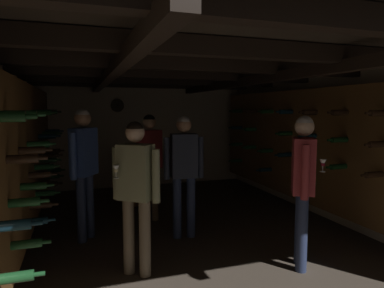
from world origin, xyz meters
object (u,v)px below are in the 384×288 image
object	(u,v)px
person_guest_near_left	(136,184)
person_guest_mid_left	(84,161)
display_bottle	(141,164)
wine_crate_stack	(145,187)
person_host_center	(184,165)
person_guest_near_right	(303,177)
person_guest_rear_center	(150,158)

from	to	relation	value
person_guest_near_left	person_guest_mid_left	bearing A→B (deg)	112.38
display_bottle	person_guest_near_left	distance (m)	2.73
wine_crate_stack	person_host_center	bearing A→B (deg)	-83.99
display_bottle	person_guest_near_left	bearing A→B (deg)	-101.16
display_bottle	person_guest_near_right	size ratio (longest dim) A/B	0.21
person_guest_near_left	wine_crate_stack	bearing A→B (deg)	77.66
display_bottle	person_guest_near_left	xyz separation A→B (m)	(-0.53, -2.67, 0.23)
person_host_center	person_guest_near_left	bearing A→B (deg)	-132.73
person_host_center	person_guest_rear_center	size ratio (longest dim) A/B	0.99
person_guest_rear_center	wine_crate_stack	bearing A→B (deg)	84.12
wine_crate_stack	display_bottle	world-z (taller)	display_bottle
person_host_center	display_bottle	bearing A→B (deg)	97.90
person_host_center	person_guest_near_right	bearing A→B (deg)	-53.04
person_guest_mid_left	person_guest_near_left	bearing A→B (deg)	-67.62
person_guest_near_left	person_guest_near_right	bearing A→B (deg)	-13.53
person_host_center	person_guest_near_right	distance (m)	1.58
display_bottle	person_host_center	distance (m)	1.86
person_guest_mid_left	person_guest_rear_center	world-z (taller)	person_guest_mid_left
display_bottle	person_guest_near_right	world-z (taller)	person_guest_near_right
wine_crate_stack	display_bottle	xyz separation A→B (m)	(-0.06, -0.01, 0.44)
person_guest_near_left	person_host_center	bearing A→B (deg)	47.27
person_host_center	person_guest_mid_left	world-z (taller)	person_guest_mid_left
wine_crate_stack	person_guest_near_left	distance (m)	2.83
person_guest_mid_left	person_guest_near_right	bearing A→B (deg)	-35.75
person_guest_rear_center	person_guest_near_right	bearing A→B (deg)	-58.58
display_bottle	person_guest_mid_left	bearing A→B (deg)	-124.14
person_guest_rear_center	person_guest_near_left	bearing A→B (deg)	-106.35
display_bottle	person_host_center	size ratio (longest dim) A/B	0.21
wine_crate_stack	person_guest_mid_left	bearing A→B (deg)	-125.45
person_guest_mid_left	person_guest_near_left	xyz separation A→B (m)	(0.48, -1.18, -0.09)
display_bottle	person_host_center	xyz separation A→B (m)	(0.25, -1.82, 0.26)
person_guest_mid_left	person_guest_near_left	distance (m)	1.28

